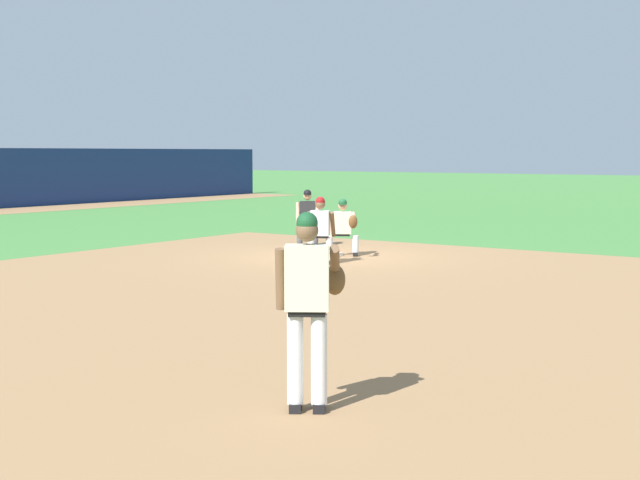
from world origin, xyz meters
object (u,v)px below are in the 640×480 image
(first_base_bag, at_px, (332,254))
(first_baseman, at_px, (343,225))
(pitcher, at_px, (309,299))
(umpire, at_px, (307,216))
(baseball, at_px, (338,273))
(baserunner, at_px, (320,228))

(first_base_bag, xyz_separation_m, first_baseman, (0.15, -0.22, 0.69))
(pitcher, relative_size, umpire, 1.27)
(baseball, bearing_deg, umpire, 41.90)
(first_base_bag, height_order, first_baseman, first_baseman)
(first_base_bag, distance_m, baserunner, 1.64)
(umpire, bearing_deg, pitcher, -144.51)
(pitcher, bearing_deg, baserunner, 34.07)
(baseball, distance_m, umpire, 5.46)
(first_baseman, bearing_deg, umpire, 55.69)
(first_baseman, xyz_separation_m, baserunner, (-1.49, -0.38, 0.06))
(first_baseman, relative_size, baserunner, 0.92)
(baserunner, height_order, umpire, same)
(first_base_bag, xyz_separation_m, baseball, (-2.52, -1.85, -0.01))
(baseball, bearing_deg, first_baseman, 31.36)
(pitcher, height_order, umpire, pitcher)
(first_base_bag, height_order, umpire, umpire)
(baseball, relative_size, first_baseman, 0.06)
(baseball, height_order, first_baseman, first_baseman)
(pitcher, bearing_deg, umpire, 35.49)
(baseball, height_order, umpire, umpire)
(umpire, bearing_deg, first_base_bag, -130.42)
(first_base_bag, distance_m, pitcher, 12.47)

